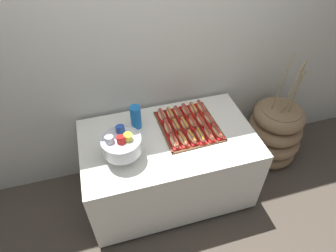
{
  "coord_description": "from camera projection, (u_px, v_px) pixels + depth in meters",
  "views": [
    {
      "loc": [
        -0.47,
        -1.62,
        2.45
      ],
      "look_at": [
        0.01,
        0.05,
        0.82
      ],
      "focal_mm": 30.93,
      "sensor_mm": 36.0,
      "label": 1
    }
  ],
  "objects": [
    {
      "name": "ground_plane",
      "position": [
        168.0,
        189.0,
        2.9
      ],
      "size": [
        10.0,
        10.0,
        0.0
      ],
      "primitive_type": "plane",
      "color": "#4C4238"
    },
    {
      "name": "back_wall",
      "position": [
        151.0,
        47.0,
        2.37
      ],
      "size": [
        6.0,
        0.1,
        2.6
      ],
      "primitive_type": "cube",
      "color": "beige",
      "rests_on": "ground_plane"
    },
    {
      "name": "buffet_table",
      "position": [
        168.0,
        165.0,
        2.64
      ],
      "size": [
        1.46,
        0.86,
        0.74
      ],
      "color": "white",
      "rests_on": "ground_plane"
    },
    {
      "name": "floor_vase",
      "position": [
        273.0,
        133.0,
        3.05
      ],
      "size": [
        0.59,
        0.59,
        1.23
      ],
      "color": "#896B4C",
      "rests_on": "ground_plane"
    },
    {
      "name": "serving_tray",
      "position": [
        189.0,
        126.0,
        2.49
      ],
      "size": [
        0.5,
        0.54,
        0.01
      ],
      "color": "brown",
      "rests_on": "buffet_table"
    },
    {
      "name": "hot_dog_0",
      "position": [
        174.0,
        142.0,
        2.31
      ],
      "size": [
        0.08,
        0.16,
        0.06
      ],
      "color": "red",
      "rests_on": "serving_tray"
    },
    {
      "name": "hot_dog_1",
      "position": [
        183.0,
        140.0,
        2.33
      ],
      "size": [
        0.08,
        0.16,
        0.06
      ],
      "color": "red",
      "rests_on": "serving_tray"
    },
    {
      "name": "hot_dog_2",
      "position": [
        192.0,
        137.0,
        2.35
      ],
      "size": [
        0.08,
        0.16,
        0.06
      ],
      "color": "#B21414",
      "rests_on": "serving_tray"
    },
    {
      "name": "hot_dog_3",
      "position": [
        200.0,
        136.0,
        2.36
      ],
      "size": [
        0.06,
        0.18,
        0.06
      ],
      "color": "red",
      "rests_on": "serving_tray"
    },
    {
      "name": "hot_dog_4",
      "position": [
        209.0,
        133.0,
        2.38
      ],
      "size": [
        0.06,
        0.18,
        0.06
      ],
      "color": "red",
      "rests_on": "serving_tray"
    },
    {
      "name": "hot_dog_5",
      "position": [
        217.0,
        132.0,
        2.4
      ],
      "size": [
        0.08,
        0.17,
        0.06
      ],
      "color": "#B21414",
      "rests_on": "serving_tray"
    },
    {
      "name": "hot_dog_6",
      "position": [
        168.0,
        128.0,
        2.43
      ],
      "size": [
        0.06,
        0.18,
        0.06
      ],
      "color": "#B21414",
      "rests_on": "serving_tray"
    },
    {
      "name": "hot_dog_7",
      "position": [
        176.0,
        126.0,
        2.44
      ],
      "size": [
        0.07,
        0.17,
        0.06
      ],
      "color": "#B21414",
      "rests_on": "serving_tray"
    },
    {
      "name": "hot_dog_8",
      "position": [
        185.0,
        124.0,
        2.46
      ],
      "size": [
        0.07,
        0.17,
        0.06
      ],
      "color": "red",
      "rests_on": "serving_tray"
    },
    {
      "name": "hot_dog_9",
      "position": [
        193.0,
        123.0,
        2.48
      ],
      "size": [
        0.06,
        0.16,
        0.06
      ],
      "color": "red",
      "rests_on": "serving_tray"
    },
    {
      "name": "hot_dog_10",
      "position": [
        201.0,
        121.0,
        2.49
      ],
      "size": [
        0.08,
        0.17,
        0.06
      ],
      "color": "#B21414",
      "rests_on": "serving_tray"
    },
    {
      "name": "hot_dog_11",
      "position": [
        209.0,
        119.0,
        2.51
      ],
      "size": [
        0.08,
        0.17,
        0.06
      ],
      "color": "red",
      "rests_on": "serving_tray"
    },
    {
      "name": "hot_dog_12",
      "position": [
        162.0,
        116.0,
        2.54
      ],
      "size": [
        0.08,
        0.16,
        0.07
      ],
      "color": "red",
      "rests_on": "serving_tray"
    },
    {
      "name": "hot_dog_13",
      "position": [
        170.0,
        114.0,
        2.56
      ],
      "size": [
        0.06,
        0.17,
        0.06
      ],
      "color": "#B21414",
      "rests_on": "serving_tray"
    },
    {
      "name": "hot_dog_14",
      "position": [
        178.0,
        113.0,
        2.58
      ],
      "size": [
        0.07,
        0.16,
        0.06
      ],
      "color": "red",
      "rests_on": "serving_tray"
    },
    {
      "name": "hot_dog_15",
      "position": [
        186.0,
        111.0,
        2.59
      ],
      "size": [
        0.08,
        0.18,
        0.06
      ],
      "color": "#B21414",
      "rests_on": "serving_tray"
    },
    {
      "name": "hot_dog_16",
      "position": [
        194.0,
        109.0,
        2.61
      ],
      "size": [
        0.07,
        0.16,
        0.06
      ],
      "color": "red",
      "rests_on": "serving_tray"
    },
    {
      "name": "hot_dog_17",
      "position": [
        202.0,
        108.0,
        2.63
      ],
      "size": [
        0.07,
        0.17,
        0.06
      ],
      "color": "red",
      "rests_on": "serving_tray"
    },
    {
      "name": "punch_bowl",
      "position": [
        122.0,
        144.0,
        2.15
      ],
      "size": [
        0.3,
        0.3,
        0.25
      ],
      "color": "silver",
      "rests_on": "buffet_table"
    },
    {
      "name": "cup_stack",
      "position": [
        136.0,
        117.0,
        2.42
      ],
      "size": [
        0.09,
        0.09,
        0.21
      ],
      "color": "blue",
      "rests_on": "buffet_table"
    }
  ]
}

